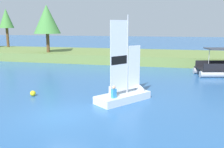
% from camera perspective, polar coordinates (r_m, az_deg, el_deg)
% --- Properties ---
extents(ground_plane, '(200.00, 200.00, 0.00)m').
position_cam_1_polar(ground_plane, '(13.70, -11.13, -9.26)').
color(ground_plane, '#2D609E').
extents(shore_bank, '(80.00, 10.00, 1.14)m').
position_cam_1_polar(shore_bank, '(34.46, 4.10, 4.08)').
color(shore_bank, olive).
rests_on(shore_bank, ground).
extents(shoreline_tree_centre, '(2.37, 2.37, 6.30)m').
position_cam_1_polar(shoreline_tree_centre, '(45.89, -22.98, 11.47)').
color(shoreline_tree_centre, brown).
rests_on(shoreline_tree_centre, shore_bank).
extents(shoreline_tree_midright, '(3.51, 3.51, 6.26)m').
position_cam_1_polar(shoreline_tree_midright, '(34.84, -14.64, 11.95)').
color(shoreline_tree_midright, brown).
rests_on(shoreline_tree_midright, shore_bank).
extents(sailboat, '(3.53, 4.07, 5.74)m').
position_cam_1_polar(sailboat, '(16.20, 4.10, -4.32)').
color(sailboat, silver).
rests_on(sailboat, ground).
extents(channel_buoy, '(0.38, 0.38, 0.38)m').
position_cam_1_polar(channel_buoy, '(17.77, -17.58, -4.22)').
color(channel_buoy, yellow).
rests_on(channel_buoy, ground).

